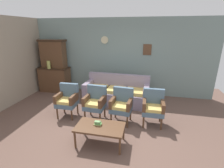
# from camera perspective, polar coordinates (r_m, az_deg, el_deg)

# --- Properties ---
(ground_plane) EXTENTS (7.68, 7.68, 0.00)m
(ground_plane) POSITION_cam_1_polar(r_m,az_deg,el_deg) (4.08, -3.36, -16.11)
(ground_plane) COLOR brown
(wall_back_with_decor) EXTENTS (6.40, 0.09, 2.70)m
(wall_back_with_decor) POSITION_cam_1_polar(r_m,az_deg,el_deg) (6.00, 3.25, 9.27)
(wall_back_with_decor) COLOR gray
(wall_back_with_decor) RESTS_ON ground
(side_cabinet) EXTENTS (1.16, 0.55, 0.93)m
(side_cabinet) POSITION_cam_1_polar(r_m,az_deg,el_deg) (6.73, -19.18, 1.55)
(side_cabinet) COLOR brown
(side_cabinet) RESTS_ON ground
(cabinet_upper_hutch) EXTENTS (0.99, 0.38, 1.03)m
(cabinet_upper_hutch) POSITION_cam_1_polar(r_m,az_deg,el_deg) (6.60, -19.72, 9.95)
(cabinet_upper_hutch) COLOR brown
(cabinet_upper_hutch) RESTS_ON side_cabinet
(vase_on_cabinet) EXTENTS (0.12, 0.12, 0.29)m
(vase_on_cabinet) POSITION_cam_1_polar(r_m,az_deg,el_deg) (6.49, -21.13, 6.26)
(vase_on_cabinet) COLOR tan
(vase_on_cabinet) RESTS_ON side_cabinet
(floral_couch) EXTENTS (2.09, 0.89, 0.90)m
(floral_couch) POSITION_cam_1_polar(r_m,az_deg,el_deg) (5.38, 1.62, -3.18)
(floral_couch) COLOR gray
(floral_couch) RESTS_ON ground
(armchair_by_doorway) EXTENTS (0.52, 0.49, 0.90)m
(armchair_by_doorway) POSITION_cam_1_polar(r_m,az_deg,el_deg) (4.67, -15.21, -5.01)
(armchair_by_doorway) COLOR slate
(armchair_by_doorway) RESTS_ON ground
(armchair_near_cabinet) EXTENTS (0.55, 0.52, 0.90)m
(armchair_near_cabinet) POSITION_cam_1_polar(r_m,az_deg,el_deg) (4.39, -5.82, -6.01)
(armchair_near_cabinet) COLOR slate
(armchair_near_cabinet) RESTS_ON ground
(armchair_near_couch_end) EXTENTS (0.56, 0.54, 0.90)m
(armchair_near_couch_end) POSITION_cam_1_polar(r_m,az_deg,el_deg) (4.23, 3.39, -6.94)
(armchair_near_couch_end) COLOR slate
(armchair_near_couch_end) RESTS_ON ground
(armchair_row_middle) EXTENTS (0.53, 0.50, 0.90)m
(armchair_row_middle) POSITION_cam_1_polar(r_m,az_deg,el_deg) (4.24, 14.08, -7.40)
(armchair_row_middle) COLOR slate
(armchair_row_middle) RESTS_ON ground
(coffee_table) EXTENTS (1.00, 0.56, 0.42)m
(coffee_table) POSITION_cam_1_polar(r_m,az_deg,el_deg) (3.51, -4.19, -15.02)
(coffee_table) COLOR brown
(coffee_table) RESTS_ON ground
(book_stack_on_table) EXTENTS (0.16, 0.10, 0.09)m
(book_stack_on_table) POSITION_cam_1_polar(r_m,az_deg,el_deg) (3.51, -4.98, -13.39)
(book_stack_on_table) COLOR #9C9F5D
(book_stack_on_table) RESTS_ON coffee_table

